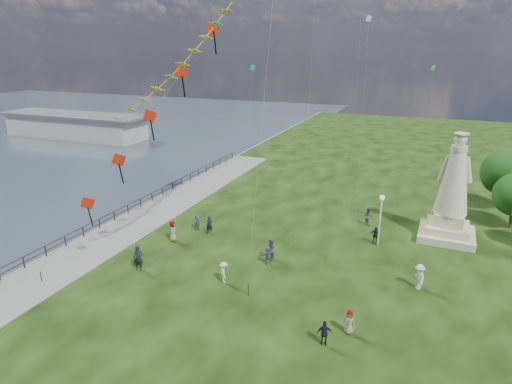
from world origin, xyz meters
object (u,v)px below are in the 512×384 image
at_px(person_0, 138,258).
at_px(person_4, 349,322).
at_px(person_3, 325,333).
at_px(person_10, 173,231).
at_px(person_11, 268,255).
at_px(person_1, 271,250).
at_px(person_8, 419,277).
at_px(person_6, 209,225).
at_px(person_9, 375,235).
at_px(pier_pavilion, 75,125).
at_px(person_5, 197,223).
at_px(person_7, 368,216).
at_px(statue, 451,200).
at_px(lamppost, 381,209).
at_px(person_2, 224,272).

relative_size(person_0, person_4, 1.30).
distance_m(person_0, person_3, 15.01).
distance_m(person_10, person_11, 8.96).
relative_size(person_1, person_8, 0.99).
distance_m(person_6, person_11, 7.61).
relative_size(person_8, person_9, 1.18).
relative_size(pier_pavilion, person_5, 20.22).
bearing_deg(person_1, person_7, 113.25).
distance_m(person_0, person_1, 9.91).
bearing_deg(person_4, person_7, 96.64).
distance_m(person_5, person_6, 1.30).
bearing_deg(person_11, person_4, 93.79).
xyz_separation_m(pier_pavilion, person_4, (59.40, -40.47, -1.10)).
xyz_separation_m(person_8, person_11, (-10.73, -0.55, -0.18)).
height_order(person_4, person_5, person_4).
bearing_deg(person_11, person_7, -165.12).
distance_m(person_1, person_6, 7.35).
relative_size(pier_pavilion, person_9, 19.59).
height_order(person_1, person_4, person_1).
xyz_separation_m(person_1, person_6, (-6.81, 2.76, -0.10)).
height_order(person_6, person_10, person_10).
xyz_separation_m(statue, person_8, (-1.86, -9.70, -2.55)).
xyz_separation_m(statue, person_1, (-12.60, -9.63, -2.56)).
height_order(pier_pavilion, person_9, pier_pavilion).
bearing_deg(person_6, person_3, -54.87).
relative_size(person_9, person_11, 1.06).
xyz_separation_m(lamppost, person_0, (-15.78, -11.13, -2.18)).
relative_size(pier_pavilion, person_11, 20.82).
xyz_separation_m(person_4, person_5, (-15.37, 9.63, -0.00)).
bearing_deg(person_7, person_6, 76.33).
bearing_deg(person_4, pier_pavilion, 147.66).
bearing_deg(pier_pavilion, person_5, -35.01).
relative_size(lamppost, person_4, 2.94).
relative_size(person_1, person_6, 1.12).
xyz_separation_m(person_2, person_5, (-6.23, 7.22, -0.03)).
relative_size(person_5, person_7, 0.86).
distance_m(statue, person_4, 17.41).
distance_m(person_5, person_11, 8.84).
xyz_separation_m(lamppost, person_2, (-9.18, -10.32, -2.38)).
bearing_deg(person_4, person_5, 149.85).
bearing_deg(pier_pavilion, person_6, -34.36).
relative_size(person_2, person_6, 0.97).
bearing_deg(lamppost, person_10, -160.19).
height_order(person_3, person_5, person_3).
height_order(statue, person_5, statue).
relative_size(person_4, person_9, 0.97).
bearing_deg(person_11, person_1, -135.99).
bearing_deg(person_7, person_5, 73.52).
height_order(person_2, person_9, person_2).
distance_m(person_2, person_8, 13.30).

